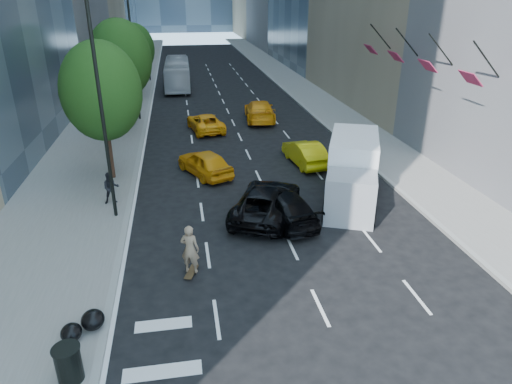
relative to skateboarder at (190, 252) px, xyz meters
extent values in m
plane|color=black|center=(3.20, 1.29, -0.96)|extent=(160.00, 160.00, 0.00)
cube|color=slate|center=(-5.80, 31.29, -0.89)|extent=(6.00, 120.00, 0.15)
cube|color=slate|center=(13.20, 31.29, -0.89)|extent=(4.00, 120.00, 0.15)
cylinder|color=black|center=(-3.30, 5.29, 4.19)|extent=(0.16, 0.16, 10.00)
cylinder|color=black|center=(-3.30, 23.29, 4.19)|extent=(0.16, 0.16, 10.00)
cylinder|color=black|center=(-4.00, 10.29, 0.76)|extent=(0.30, 0.30, 3.15)
ellipsoid|color=#163B10|center=(-4.00, 10.29, 4.02)|extent=(4.20, 4.20, 5.25)
cylinder|color=black|center=(-4.00, 20.29, 0.87)|extent=(0.30, 0.30, 3.38)
ellipsoid|color=#163B10|center=(-4.00, 20.29, 4.36)|extent=(4.50, 4.50, 5.62)
cylinder|color=black|center=(-4.00, 33.29, 0.65)|extent=(0.30, 0.30, 2.93)
ellipsoid|color=#163B10|center=(-4.00, 33.29, 3.67)|extent=(3.90, 3.90, 4.88)
cylinder|color=black|center=(-3.20, 41.29, 1.79)|extent=(0.14, 0.14, 5.20)
imported|color=black|center=(-3.20, 41.29, 3.39)|extent=(2.48, 0.53, 1.00)
cylinder|color=black|center=(14.35, 5.29, 5.89)|extent=(1.75, 0.08, 1.75)
cube|color=#952244|center=(13.70, 5.29, 5.04)|extent=(0.64, 1.30, 0.64)
cylinder|color=black|center=(14.35, 9.29, 5.89)|extent=(1.75, 0.08, 1.75)
cube|color=#952244|center=(13.70, 9.29, 5.04)|extent=(0.64, 1.30, 0.64)
cylinder|color=black|center=(14.35, 13.29, 5.89)|extent=(1.75, 0.08, 1.75)
cube|color=#952244|center=(13.70, 13.29, 5.04)|extent=(0.64, 1.30, 0.64)
cylinder|color=black|center=(14.35, 17.29, 5.89)|extent=(1.75, 0.08, 1.75)
cube|color=#952244|center=(13.70, 17.29, 5.04)|extent=(0.64, 1.30, 0.64)
imported|color=#846C53|center=(0.00, 0.00, 0.00)|extent=(0.82, 0.67, 1.93)
imported|color=black|center=(3.70, 4.37, -0.21)|extent=(4.54, 6.01, 1.52)
imported|color=black|center=(4.40, 3.79, -0.27)|extent=(2.85, 5.07, 1.39)
imported|color=orange|center=(1.20, 10.17, -0.23)|extent=(3.39, 4.66, 1.47)
imported|color=#D0BF0A|center=(7.38, 10.97, -0.24)|extent=(2.03, 4.54, 1.45)
imported|color=#FFA40D|center=(1.85, 19.29, -0.31)|extent=(2.93, 5.02, 1.31)
imported|color=#FD9E0D|center=(6.45, 21.71, -0.15)|extent=(2.78, 5.79, 1.63)
imported|color=silver|center=(0.00, 37.13, 0.56)|extent=(2.74, 10.99, 3.05)
cube|color=white|center=(8.64, 6.37, 0.83)|extent=(3.83, 5.01, 2.62)
cube|color=gray|center=(7.40, 3.31, 0.15)|extent=(2.79, 2.63, 2.23)
cylinder|color=black|center=(6.31, 3.34, -0.48)|extent=(0.68, 1.03, 0.97)
cylinder|color=black|center=(8.20, 2.57, -0.48)|extent=(0.68, 1.03, 0.97)
cylinder|color=black|center=(8.27, 8.19, -0.48)|extent=(0.68, 1.03, 0.97)
cylinder|color=black|center=(10.16, 7.43, -0.48)|extent=(0.68, 1.03, 0.97)
imported|color=black|center=(-3.60, 6.75, -0.02)|extent=(0.88, 0.74, 1.60)
imported|color=black|center=(-4.35, 19.29, 0.08)|extent=(1.12, 0.90, 1.78)
cylinder|color=black|center=(-3.40, -4.71, -0.30)|extent=(0.68, 0.68, 1.02)
ellipsoid|color=black|center=(-3.12, -2.66, -0.51)|extent=(0.72, 0.79, 0.61)
ellipsoid|color=black|center=(-3.68, -3.11, -0.55)|extent=(0.63, 0.69, 0.53)
camera|label=1|loc=(-0.03, -14.67, 8.80)|focal=32.00mm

